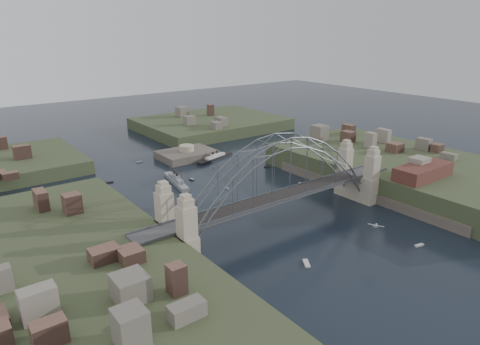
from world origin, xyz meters
name	(u,v)px	position (x,y,z in m)	size (l,w,h in m)	color
ground	(280,224)	(0.00, 0.00, 0.00)	(500.00, 500.00, 0.00)	black
bridge	(282,181)	(0.00, 0.00, 12.32)	(84.00, 13.80, 24.60)	#48484A
shore_west	(59,293)	(-57.32, 0.00, 1.97)	(50.50, 90.00, 12.00)	#374225
shore_east	(404,176)	(57.32, 0.00, 1.97)	(50.50, 90.00, 12.00)	#374225
headland_ne	(211,127)	(50.00, 110.00, 0.75)	(70.00, 55.00, 9.50)	#374225
fort_island	(187,159)	(12.00, 70.00, -0.34)	(22.00, 16.00, 9.40)	#524940
wharf_shed	(423,171)	(44.00, -14.00, 10.00)	(20.00, 8.00, 4.00)	#592D26
finger_pier	(456,220)	(39.00, -28.00, 0.70)	(4.00, 22.00, 1.40)	#48484A
naval_cruiser_near	(176,181)	(-6.39, 45.81, 0.90)	(6.06, 19.47, 5.80)	gray
naval_cruiser_far	(77,163)	(-26.68, 88.03, 0.80)	(8.22, 14.79, 5.16)	gray
ocean_liner	(215,158)	(19.97, 61.02, 0.74)	(19.32, 8.13, 4.76)	black
aeroplane	(376,226)	(6.30, -25.16, 7.41)	(2.09, 3.43, 0.53)	#A7AAAE
small_boat_a	(200,217)	(-15.17, 16.39, 0.29)	(1.21, 2.40, 1.43)	silver
small_boat_b	(227,188)	(4.37, 31.08, 0.15)	(0.88, 2.10, 0.45)	silver
small_boat_c	(306,264)	(-9.22, -18.91, 0.15)	(2.85, 3.50, 0.45)	silver
small_boat_d	(267,167)	(29.72, 40.41, 0.15)	(1.73, 2.18, 0.45)	silver
small_boat_e	(108,183)	(-25.06, 60.30, 0.15)	(3.99, 2.04, 0.45)	silver
small_boat_f	(192,179)	(-0.54, 45.25, 0.29)	(1.22, 1.90, 1.43)	silver
small_boat_g	(419,245)	(18.85, -29.42, 0.15)	(2.56, 1.27, 0.45)	silver
small_boat_h	(139,162)	(-6.09, 76.08, 0.15)	(2.39, 1.26, 0.45)	silver
small_boat_i	(301,184)	(26.94, 19.40, 0.15)	(1.70, 2.33, 0.45)	silver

